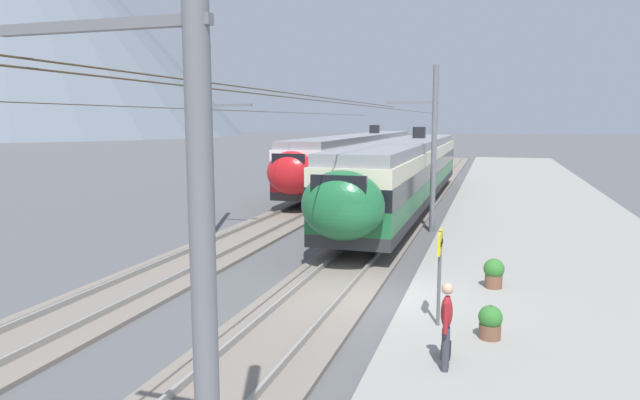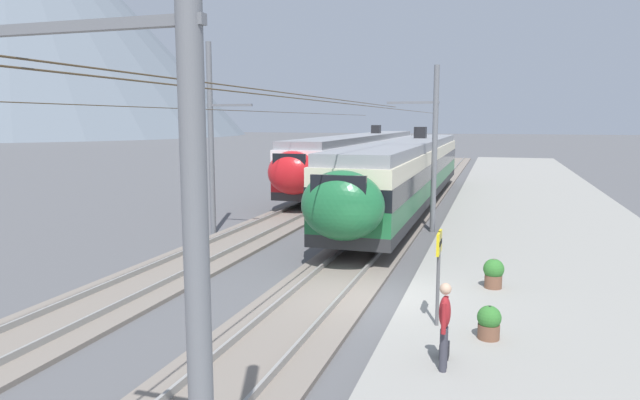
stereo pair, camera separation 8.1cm
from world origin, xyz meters
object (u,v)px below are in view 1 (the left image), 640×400
at_px(platform_sign, 440,257).
at_px(potted_plant_by_shelter, 494,272).
at_px(catenary_mast_far_side, 213,137).
at_px(passenger_walking, 446,321).
at_px(catenary_mast_west, 187,194).
at_px(train_far_track, 360,156).
at_px(handbag_beside_passenger, 446,350).
at_px(catenary_mast_mid, 430,146).
at_px(train_near_platform, 407,170).
at_px(potted_plant_platform_edge, 490,321).

distance_m(platform_sign, potted_plant_by_shelter, 3.81).
xyz_separation_m(catenary_mast_far_side, passenger_walking, (-11.43, -10.86, -3.01)).
bearing_deg(catenary_mast_far_side, catenary_mast_west, -152.63).
xyz_separation_m(train_far_track, handbag_beside_passenger, (-31.57, -9.15, -1.79)).
bearing_deg(handbag_beside_passenger, train_far_track, 16.16).
relative_size(catenary_mast_west, catenary_mast_far_side, 1.00).
bearing_deg(catenary_mast_mid, handbag_beside_passenger, -172.22).
height_order(train_near_platform, passenger_walking, train_near_platform).
xyz_separation_m(train_near_platform, platform_sign, (-18.17, -3.45, -0.33)).
height_order(passenger_walking, handbag_beside_passenger, passenger_walking).
height_order(handbag_beside_passenger, potted_plant_platform_edge, potted_plant_platform_edge).
distance_m(catenary_mast_mid, passenger_walking, 15.04).
height_order(catenary_mast_far_side, potted_plant_by_shelter, catenary_mast_far_side).
distance_m(catenary_mast_west, catenary_mast_far_side, 19.41).
bearing_deg(potted_plant_platform_edge, platform_sign, 67.82).
bearing_deg(potted_plant_platform_edge, passenger_walking, 156.59).
xyz_separation_m(train_near_platform, train_far_track, (11.66, 5.37, 0.00)).
bearing_deg(handbag_beside_passenger, train_near_platform, 10.73).
relative_size(catenary_mast_west, handbag_beside_passenger, 101.99).
bearing_deg(passenger_walking, catenary_mast_mid, 7.59).
relative_size(train_near_platform, potted_plant_by_shelter, 34.97).
distance_m(train_far_track, platform_sign, 31.11).
bearing_deg(catenary_mast_west, passenger_walking, -18.45).
relative_size(train_near_platform, platform_sign, 13.28).
bearing_deg(catenary_mast_west, catenary_mast_mid, 0.05).
bearing_deg(catenary_mast_west, train_near_platform, 4.05).
xyz_separation_m(potted_plant_platform_edge, potted_plant_by_shelter, (3.89, -0.06, 0.07)).
distance_m(passenger_walking, handbag_beside_passenger, 0.97).
height_order(catenary_mast_mid, passenger_walking, catenary_mast_mid).
height_order(train_near_platform, potted_plant_by_shelter, train_near_platform).
relative_size(catenary_mast_far_side, potted_plant_platform_edge, 59.76).
xyz_separation_m(catenary_mast_west, catenary_mast_mid, (20.49, 0.02, -0.43)).
relative_size(potted_plant_platform_edge, potted_plant_by_shelter, 0.88).
xyz_separation_m(catenary_mast_west, passenger_walking, (5.81, -1.94, -3.06)).
xyz_separation_m(platform_sign, potted_plant_platform_edge, (-0.47, -1.15, -1.22)).
bearing_deg(handbag_beside_passenger, catenary_mast_far_side, 44.93).
relative_size(train_near_platform, potted_plant_platform_edge, 39.86).
bearing_deg(handbag_beside_passenger, passenger_walking, -177.16).
bearing_deg(potted_plant_platform_edge, catenary_mast_mid, 12.09).
distance_m(train_near_platform, passenger_walking, 20.85).
height_order(train_near_platform, catenary_mast_west, catenary_mast_west).
distance_m(train_near_platform, catenary_mast_mid, 6.30).
bearing_deg(catenary_mast_mid, passenger_walking, -172.41).
bearing_deg(catenary_mast_west, potted_plant_by_shelter, -13.63).
bearing_deg(passenger_walking, potted_plant_platform_edge, -23.41).
bearing_deg(platform_sign, train_near_platform, 10.75).
bearing_deg(passenger_walking, train_near_platform, 10.52).
xyz_separation_m(catenary_mast_mid, potted_plant_by_shelter, (-8.95, -2.82, -3.12)).
relative_size(passenger_walking, potted_plant_platform_edge, 2.31).
height_order(catenary_mast_far_side, platform_sign, catenary_mast_far_side).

